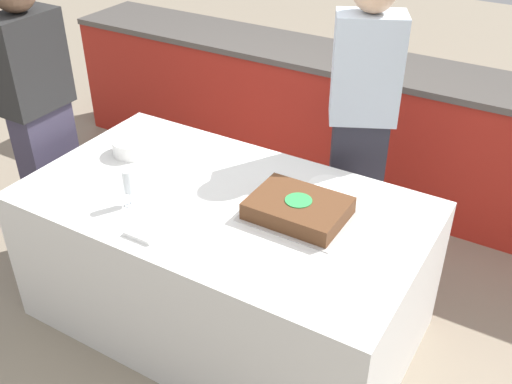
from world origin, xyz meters
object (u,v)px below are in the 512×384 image
(cake, at_px, (298,209))
(person_seated_left, at_px, (41,120))
(plate_stack, at_px, (132,146))
(wine_glass, at_px, (128,183))
(person_cutting_cake, at_px, (361,128))

(cake, xyz_separation_m, person_seated_left, (-1.53, -0.06, 0.08))
(plate_stack, height_order, wine_glass, wine_glass)
(cake, xyz_separation_m, plate_stack, (-1.01, 0.07, -0.00))
(wine_glass, distance_m, person_cutting_cake, 1.22)
(cake, relative_size, person_cutting_cake, 0.27)
(cake, distance_m, wine_glass, 0.77)
(person_cutting_cake, bearing_deg, person_seated_left, 0.20)
(plate_stack, bearing_deg, person_seated_left, -166.50)
(wine_glass, bearing_deg, person_seated_left, 163.16)
(cake, bearing_deg, person_cutting_cake, 90.00)
(person_seated_left, bearing_deg, cake, -87.83)
(person_cutting_cake, bearing_deg, plate_stack, 5.81)
(plate_stack, height_order, person_cutting_cake, person_cutting_cake)
(person_cutting_cake, height_order, person_seated_left, person_cutting_cake)
(plate_stack, bearing_deg, cake, -3.75)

